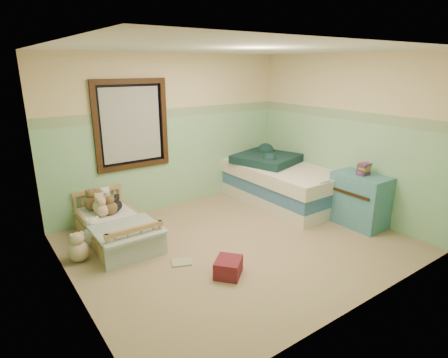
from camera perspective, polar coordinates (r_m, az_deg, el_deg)
floor at (r=5.11m, az=2.20°, el=-9.88°), size 4.20×3.60×0.02m
ceiling at (r=4.55m, az=2.59°, el=19.66°), size 4.20×3.60×0.02m
wall_back at (r=6.16m, az=-8.01°, el=7.09°), size 4.20×0.04×2.50m
wall_front at (r=3.48m, az=20.84°, el=-1.73°), size 4.20×0.04×2.50m
wall_left at (r=3.80m, az=-23.49°, el=-0.50°), size 0.04×3.60×2.50m
wall_right at (r=6.16m, az=18.11°, el=6.41°), size 0.04×3.60×2.50m
wainscot_mint at (r=6.25m, az=-7.76°, el=2.56°), size 4.20×0.01×1.50m
border_strip at (r=6.10m, az=-8.07°, el=10.08°), size 4.20×0.01×0.15m
window_frame at (r=5.81m, az=-14.08°, el=8.14°), size 1.16×0.06×1.36m
window_blinds at (r=5.82m, az=-14.12°, el=8.15°), size 0.92×0.01×1.12m
toddler_bed_frame at (r=5.35m, az=-16.35°, el=-8.06°), size 0.74×1.47×0.19m
toddler_mattress at (r=5.28m, az=-16.49°, el=-6.55°), size 0.67×1.41×0.12m
patchwork_quilt at (r=4.86m, az=-14.74°, el=-7.58°), size 0.80×0.74×0.03m
plush_bed_brown at (r=5.63m, az=-19.78°, el=-3.53°), size 0.22×0.22×0.22m
plush_bed_white at (r=5.68m, az=-17.86°, el=-3.18°), size 0.21×0.21×0.21m
plush_bed_tan at (r=5.45m, az=-18.61°, el=-4.25°), size 0.19×0.19×0.19m
plush_bed_dark at (r=5.52m, az=-16.33°, el=-3.90°), size 0.17×0.17×0.17m
plush_floor_cream at (r=5.26m, az=-19.53°, el=-8.30°), size 0.28×0.28×0.28m
plush_floor_tan at (r=4.94m, az=-21.57°, el=-10.36°), size 0.26×0.26×0.26m
twin_bed_frame at (r=6.58m, az=8.47°, el=-2.56°), size 1.09×2.19×0.22m
twin_boxspring at (r=6.51m, az=8.55°, el=-0.74°), size 1.09×2.19×0.22m
twin_mattress at (r=6.45m, az=8.64°, el=1.13°), size 1.14×2.23×0.22m
teal_blanket at (r=6.58m, az=6.59°, el=3.16°), size 1.17×1.21×0.14m
dresser at (r=5.86m, az=20.25°, el=-3.05°), size 0.49×0.78×0.78m
book_stack at (r=5.72m, az=20.79°, el=1.39°), size 0.17×0.13×0.16m
red_pillow at (r=4.33m, az=0.68°, el=-13.51°), size 0.43×0.42×0.20m
floor_book at (r=4.64m, az=-6.59°, el=-12.70°), size 0.29×0.26×0.02m
extra_plush_0 at (r=5.45m, az=-16.68°, el=-4.24°), size 0.16×0.16×0.16m
extra_plush_1 at (r=5.37m, az=-18.28°, el=-4.59°), size 0.18×0.18×0.18m
extra_plush_2 at (r=5.40m, az=-17.14°, el=-4.30°), size 0.19×0.19×0.19m
extra_plush_3 at (r=5.48m, az=-18.62°, el=-4.03°), size 0.21×0.21×0.21m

